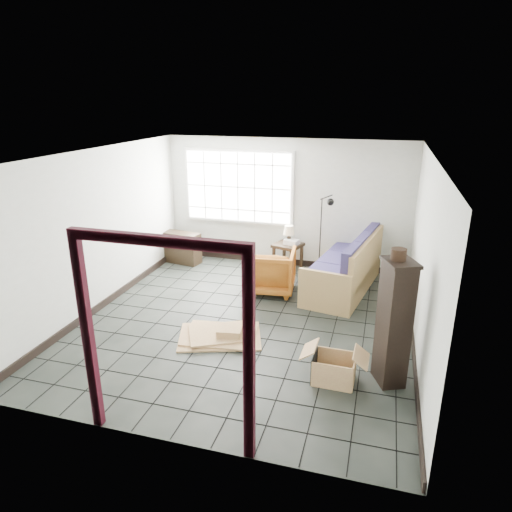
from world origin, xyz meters
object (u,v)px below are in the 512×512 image
(armchair, at_px, (270,268))
(side_table, at_px, (288,248))
(tall_shelf, at_px, (394,322))
(futon_sofa, at_px, (348,269))

(armchair, bearing_deg, side_table, -100.58)
(side_table, height_order, tall_shelf, tall_shelf)
(armchair, height_order, tall_shelf, tall_shelf)
(futon_sofa, height_order, side_table, futon_sofa)
(armchair, bearing_deg, tall_shelf, 125.62)
(armchair, xyz_separation_m, tall_shelf, (2.10, -2.31, 0.37))
(tall_shelf, bearing_deg, futon_sofa, 81.54)
(armchair, distance_m, tall_shelf, 3.14)
(futon_sofa, bearing_deg, tall_shelf, -64.38)
(futon_sofa, height_order, tall_shelf, tall_shelf)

